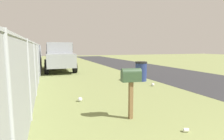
# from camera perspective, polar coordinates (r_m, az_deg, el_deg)

# --- Properties ---
(mailbox) EXTENTS (0.25, 0.49, 1.24)m
(mailbox) POSITION_cam_1_polar(r_m,az_deg,el_deg) (4.26, 6.12, -2.86)
(mailbox) COLOR brown
(mailbox) RESTS_ON ground
(pickup_truck) EXTENTS (5.45, 2.10, 2.09)m
(pickup_truck) POSITION_cam_1_polar(r_m,az_deg,el_deg) (13.91, -16.66, 4.31)
(pickup_truck) COLOR #93999E
(pickup_truck) RESTS_ON ground
(trash_bin) EXTENTS (0.61, 0.61, 1.01)m
(trash_bin) POSITION_cam_1_polar(r_m,az_deg,el_deg) (9.36, 9.28, -0.39)
(trash_bin) COLOR navy
(trash_bin) RESTS_ON ground
(fence_section) EXTENTS (16.48, 0.07, 1.93)m
(fence_section) POSITION_cam_1_polar(r_m,az_deg,el_deg) (8.03, -23.15, 1.65)
(fence_section) COLOR #9EA3A8
(fence_section) RESTS_ON ground
(litter_bag_midfield_b) EXTENTS (0.14, 0.14, 0.14)m
(litter_bag_midfield_b) POSITION_cam_1_polar(r_m,az_deg,el_deg) (5.90, -10.24, -9.24)
(litter_bag_midfield_b) COLOR silver
(litter_bag_midfield_b) RESTS_ON ground
(litter_cup_by_mailbox) EXTENTS (0.11, 0.12, 0.08)m
(litter_cup_by_mailbox) POSITION_cam_1_polar(r_m,az_deg,el_deg) (4.15, 22.63, -17.33)
(litter_cup_by_mailbox) COLOR white
(litter_cup_by_mailbox) RESTS_ON ground
(litter_bag_far_scatter) EXTENTS (0.14, 0.14, 0.14)m
(litter_bag_far_scatter) POSITION_cam_1_polar(r_m,az_deg,el_deg) (8.25, 12.94, -4.58)
(litter_bag_far_scatter) COLOR silver
(litter_bag_far_scatter) RESTS_ON ground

